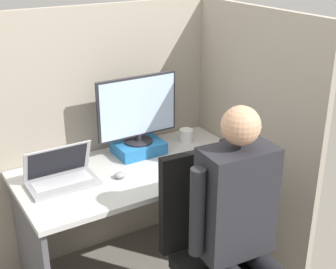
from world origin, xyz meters
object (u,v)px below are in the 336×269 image
object	(u,v)px
paper_box	(139,147)
stapler	(229,146)
laptop	(61,177)
carrot_toy	(189,169)
office_chair	(218,250)
monitor	(137,109)
coffee_mug	(186,135)
person	(243,223)

from	to	relation	value
paper_box	stapler	xyz separation A→B (m)	(0.52, -0.26, -0.01)
laptop	carrot_toy	bearing A→B (deg)	-20.51
laptop	office_chair	xyz separation A→B (m)	(0.55, -0.71, -0.24)
monitor	laptop	size ratio (longest dim) A/B	1.40
paper_box	stapler	distance (m)	0.58
office_chair	coffee_mug	distance (m)	0.95
monitor	stapler	bearing A→B (deg)	-26.63
coffee_mug	carrot_toy	bearing A→B (deg)	-121.61
carrot_toy	office_chair	size ratio (longest dim) A/B	0.16
carrot_toy	coffee_mug	distance (m)	0.46
laptop	carrot_toy	distance (m)	0.71
person	stapler	bearing A→B (deg)	55.53
monitor	office_chair	bearing A→B (deg)	-90.19
carrot_toy	person	size ratio (longest dim) A/B	0.12
paper_box	carrot_toy	world-z (taller)	paper_box
laptop	coffee_mug	distance (m)	0.92
laptop	carrot_toy	size ratio (longest dim) A/B	2.33
monitor	carrot_toy	xyz separation A→B (m)	(0.12, -0.39, -0.27)
laptop	coffee_mug	xyz separation A→B (m)	(0.91, 0.14, -0.00)
paper_box	coffee_mug	xyz separation A→B (m)	(0.36, 0.00, 0.00)
laptop	stapler	size ratio (longest dim) A/B	2.42
paper_box	coffee_mug	size ratio (longest dim) A/B	3.32
stapler	paper_box	bearing A→B (deg)	153.63
monitor	office_chair	world-z (taller)	monitor
laptop	stapler	bearing A→B (deg)	-6.55
office_chair	paper_box	bearing A→B (deg)	89.81
monitor	carrot_toy	bearing A→B (deg)	-72.86
stapler	person	size ratio (longest dim) A/B	0.12
carrot_toy	coffee_mug	size ratio (longest dim) A/B	1.79
paper_box	person	bearing A→B (deg)	-89.46
paper_box	office_chair	size ratio (longest dim) A/B	0.30
paper_box	stapler	size ratio (longest dim) A/B	1.92
paper_box	person	size ratio (longest dim) A/B	0.23
paper_box	carrot_toy	distance (m)	0.40
laptop	office_chair	bearing A→B (deg)	-52.35
laptop	monitor	bearing A→B (deg)	14.00
stapler	carrot_toy	bearing A→B (deg)	-162.21
office_chair	coffee_mug	size ratio (longest dim) A/B	11.22
monitor	person	bearing A→B (deg)	-89.46
office_chair	carrot_toy	bearing A→B (deg)	75.06
monitor	stapler	distance (m)	0.64
stapler	office_chair	size ratio (longest dim) A/B	0.15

